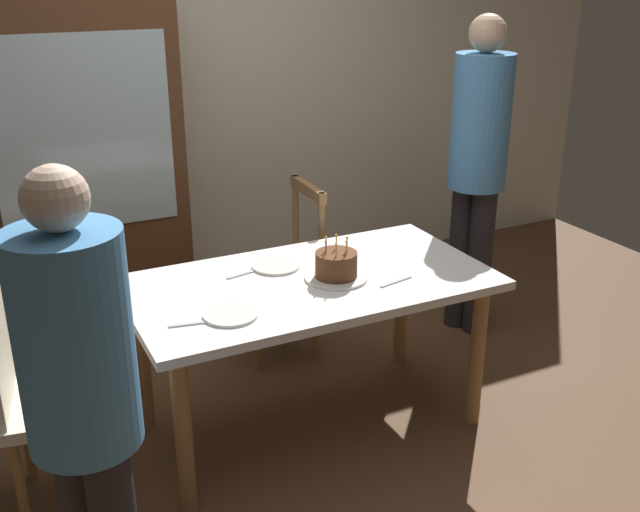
{
  "coord_description": "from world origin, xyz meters",
  "views": [
    {
      "loc": [
        -1.3,
        -2.72,
        2.06
      ],
      "look_at": [
        0.05,
        0.0,
        0.85
      ],
      "focal_mm": 41.8,
      "sensor_mm": 36.0,
      "label": 1
    }
  ],
  "objects_px": {
    "plate_far_side": "(276,266)",
    "china_cabinet": "(82,170)",
    "dining_table": "(310,299)",
    "chair_upholstered": "(33,386)",
    "chair_spindle_back": "(280,274)",
    "person_celebrant": "(83,401)",
    "person_guest": "(478,159)",
    "plate_near_celebrant": "(231,315)",
    "birthday_cake": "(336,267)"
  },
  "relations": [
    {
      "from": "chair_upholstered",
      "to": "dining_table",
      "type": "bearing_deg",
      "value": 0.46
    },
    {
      "from": "chair_spindle_back",
      "to": "person_guest",
      "type": "distance_m",
      "value": 1.26
    },
    {
      "from": "plate_far_side",
      "to": "chair_upholstered",
      "type": "bearing_deg",
      "value": -169.69
    },
    {
      "from": "dining_table",
      "to": "chair_upholstered",
      "type": "height_order",
      "value": "chair_upholstered"
    },
    {
      "from": "person_celebrant",
      "to": "plate_far_side",
      "type": "bearing_deg",
      "value": 44.48
    },
    {
      "from": "plate_near_celebrant",
      "to": "person_celebrant",
      "type": "distance_m",
      "value": 0.91
    },
    {
      "from": "birthday_cake",
      "to": "chair_upholstered",
      "type": "distance_m",
      "value": 1.32
    },
    {
      "from": "plate_near_celebrant",
      "to": "chair_upholstered",
      "type": "bearing_deg",
      "value": 166.29
    },
    {
      "from": "chair_spindle_back",
      "to": "chair_upholstered",
      "type": "height_order",
      "value": "same"
    },
    {
      "from": "chair_upholstered",
      "to": "person_celebrant",
      "type": "height_order",
      "value": "person_celebrant"
    },
    {
      "from": "chair_upholstered",
      "to": "china_cabinet",
      "type": "bearing_deg",
      "value": 72.17
    },
    {
      "from": "birthday_cake",
      "to": "plate_near_celebrant",
      "type": "height_order",
      "value": "birthday_cake"
    },
    {
      "from": "chair_spindle_back",
      "to": "chair_upholstered",
      "type": "xyz_separation_m",
      "value": [
        -1.36,
        -0.75,
        0.07
      ]
    },
    {
      "from": "chair_upholstered",
      "to": "china_cabinet",
      "type": "distance_m",
      "value": 1.7
    },
    {
      "from": "chair_spindle_back",
      "to": "chair_upholstered",
      "type": "distance_m",
      "value": 1.56
    },
    {
      "from": "person_guest",
      "to": "person_celebrant",
      "type": "bearing_deg",
      "value": -151.15
    },
    {
      "from": "dining_table",
      "to": "plate_far_side",
      "type": "relative_size",
      "value": 7.27
    },
    {
      "from": "plate_near_celebrant",
      "to": "chair_spindle_back",
      "type": "height_order",
      "value": "chair_spindle_back"
    },
    {
      "from": "dining_table",
      "to": "person_celebrant",
      "type": "relative_size",
      "value": 1.01
    },
    {
      "from": "plate_far_side",
      "to": "china_cabinet",
      "type": "distance_m",
      "value": 1.51
    },
    {
      "from": "chair_spindle_back",
      "to": "chair_upholstered",
      "type": "relative_size",
      "value": 1.0
    },
    {
      "from": "person_guest",
      "to": "china_cabinet",
      "type": "bearing_deg",
      "value": 151.56
    },
    {
      "from": "person_celebrant",
      "to": "plate_near_celebrant",
      "type": "bearing_deg",
      "value": 43.1
    },
    {
      "from": "china_cabinet",
      "to": "person_celebrant",
      "type": "bearing_deg",
      "value": -99.95
    },
    {
      "from": "birthday_cake",
      "to": "plate_near_celebrant",
      "type": "bearing_deg",
      "value": -165.23
    },
    {
      "from": "plate_far_side",
      "to": "chair_upholstered",
      "type": "distance_m",
      "value": 1.15
    },
    {
      "from": "dining_table",
      "to": "chair_upholstered",
      "type": "xyz_separation_m",
      "value": [
        -1.19,
        -0.01,
        -0.12
      ]
    },
    {
      "from": "person_celebrant",
      "to": "person_guest",
      "type": "distance_m",
      "value": 2.71
    },
    {
      "from": "dining_table",
      "to": "chair_spindle_back",
      "type": "height_order",
      "value": "chair_spindle_back"
    },
    {
      "from": "person_guest",
      "to": "china_cabinet",
      "type": "relative_size",
      "value": 0.95
    },
    {
      "from": "dining_table",
      "to": "plate_near_celebrant",
      "type": "relative_size",
      "value": 7.27
    },
    {
      "from": "chair_spindle_back",
      "to": "china_cabinet",
      "type": "xyz_separation_m",
      "value": [
        -0.86,
        0.81,
        0.49
      ]
    },
    {
      "from": "plate_far_side",
      "to": "chair_upholstered",
      "type": "xyz_separation_m",
      "value": [
        -1.11,
        -0.2,
        -0.22
      ]
    },
    {
      "from": "dining_table",
      "to": "plate_near_celebrant",
      "type": "bearing_deg",
      "value": -156.43
    },
    {
      "from": "dining_table",
      "to": "china_cabinet",
      "type": "distance_m",
      "value": 1.73
    },
    {
      "from": "china_cabinet",
      "to": "plate_near_celebrant",
      "type": "bearing_deg",
      "value": -82.06
    },
    {
      "from": "chair_spindle_back",
      "to": "dining_table",
      "type": "bearing_deg",
      "value": -103.28
    },
    {
      "from": "plate_near_celebrant",
      "to": "china_cabinet",
      "type": "relative_size",
      "value": 0.12
    },
    {
      "from": "chair_upholstered",
      "to": "person_celebrant",
      "type": "distance_m",
      "value": 0.89
    },
    {
      "from": "plate_far_side",
      "to": "person_guest",
      "type": "bearing_deg",
      "value": 12.73
    },
    {
      "from": "chair_upholstered",
      "to": "china_cabinet",
      "type": "height_order",
      "value": "china_cabinet"
    },
    {
      "from": "birthday_cake",
      "to": "dining_table",
      "type": "bearing_deg",
      "value": 155.41
    },
    {
      "from": "plate_near_celebrant",
      "to": "person_celebrant",
      "type": "height_order",
      "value": "person_celebrant"
    },
    {
      "from": "plate_far_side",
      "to": "china_cabinet",
      "type": "relative_size",
      "value": 0.12
    },
    {
      "from": "chair_upholstered",
      "to": "plate_near_celebrant",
      "type": "bearing_deg",
      "value": -13.71
    },
    {
      "from": "birthday_cake",
      "to": "person_celebrant",
      "type": "height_order",
      "value": "person_celebrant"
    },
    {
      "from": "plate_near_celebrant",
      "to": "china_cabinet",
      "type": "height_order",
      "value": "china_cabinet"
    },
    {
      "from": "person_celebrant",
      "to": "dining_table",
      "type": "bearing_deg",
      "value": 36.35
    },
    {
      "from": "chair_upholstered",
      "to": "person_guest",
      "type": "relative_size",
      "value": 0.53
    },
    {
      "from": "plate_far_side",
      "to": "person_celebrant",
      "type": "relative_size",
      "value": 0.14
    }
  ]
}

